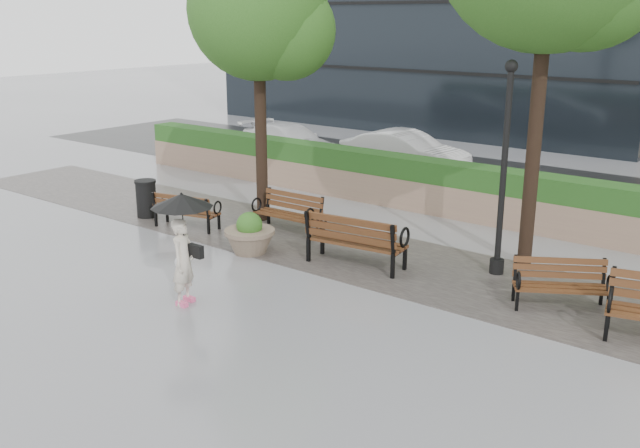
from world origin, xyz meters
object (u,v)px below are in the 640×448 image
Objects in this scene: lamppost at (503,184)px; car_left at (290,142)px; bench_1 at (288,221)px; car_right at (405,153)px; planter_left at (250,237)px; trash_bin at (146,200)px; pedestrian at (183,238)px; bench_2 at (356,251)px; bench_3 at (560,294)px; bench_0 at (187,218)px.

lamppost is 0.97× the size of car_left.
car_right is (-1.15, 7.09, 0.42)m from bench_1.
car_right is at bearing 99.73° from planter_left.
car_left is (-6.00, 8.39, 0.26)m from planter_left.
bench_1 is 0.40× the size of car_left.
trash_bin is 6.00m from pedestrian.
bench_2 is at bearing 17.54° from planter_left.
lamppost reaches higher than planter_left.
pedestrian is at bearing -74.15° from bench_1.
trash_bin is (-10.33, -0.66, 0.20)m from bench_3.
trash_bin reaches higher than bench_3.
bench_1 is 3.85m from trash_bin.
bench_2 is 0.50× the size of car_right.
pedestrian is at bearing -175.18° from bench_3.
bench_1 is 1.72m from planter_left.
bench_3 is 2.43m from lamppost.
lamppost reaches higher than pedestrian.
bench_3 is at bearing 10.15° from planter_left.
lamppost is at bearing -110.23° from car_left.
lamppost reaches higher than car_left.
bench_1 is 0.41× the size of lamppost.
bench_3 is 10.94m from car_right.
car_right is at bearing -71.87° from bench_2.
bench_0 is 8.41m from car_right.
lamppost is 0.99× the size of car_right.
planter_left reaches higher than bench_0.
planter_left is at bearing -170.35° from car_right.
trash_bin is at bearing -169.59° from lamppost.
bench_1 is at bearing -27.13° from bench_2.
car_left reaches higher than trash_bin.
bench_3 is 0.40× the size of car_right.
pedestrian is (7.02, -11.11, 0.59)m from car_left.
pedestrian reaches higher than bench_3.
planter_left reaches higher than bench_3.
trash_bin is at bearing -155.60° from car_left.
planter_left is 5.36m from lamppost.
pedestrian reaches higher than planter_left.
trash_bin is 8.17m from car_left.
planter_left is 0.26× the size of lamppost.
bench_3 is at bearing -72.57° from pedestrian.
pedestrian is (-1.25, -3.43, 0.89)m from bench_2.
bench_0 is 1.56m from trash_bin.
bench_0 is 4.74m from bench_2.
bench_3 is at bearing 178.88° from bench_2.
car_right is (-3.77, 8.05, 0.37)m from bench_2.
trash_bin is at bearing 152.53° from bench_3.
bench_2 is 4.07m from bench_3.
bench_2 is 2.34× the size of trash_bin.
planter_left is 0.54× the size of pedestrian.
bench_0 is 0.85× the size of pedestrian.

